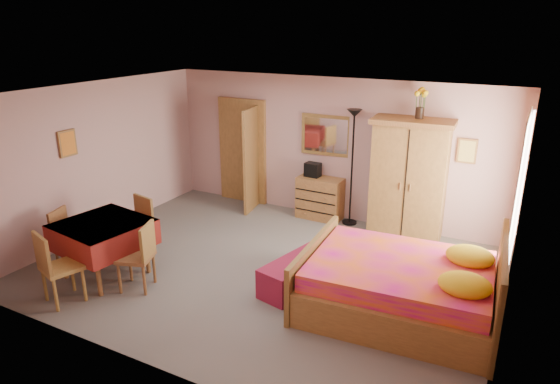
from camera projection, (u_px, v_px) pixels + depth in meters
The scene contains 23 objects.
floor at pixel (265, 269), 7.48m from camera, with size 6.50×6.50×0.00m, color slate.
ceiling at pixel (263, 94), 6.63m from camera, with size 6.50×6.50×0.00m, color brown.
wall_back at pixel (331, 149), 9.14m from camera, with size 6.50×0.10×2.60m, color tan.
wall_front at pixel (139, 257), 4.97m from camera, with size 6.50×0.10×2.60m, color tan.
wall_left at pixel (98, 159), 8.50m from camera, with size 0.10×5.00×2.60m, color tan.
wall_right at pixel (514, 230), 5.61m from camera, with size 0.10×5.00×2.60m, color tan.
doorway at pixel (243, 152), 10.05m from camera, with size 1.06×0.12×2.15m, color #9E6B35.
window at pixel (520, 187), 6.58m from camera, with size 0.08×1.40×1.95m, color white.
picture_left at pixel (67, 143), 7.85m from camera, with size 0.04×0.32×0.42m, color orange.
picture_back at pixel (467, 151), 7.99m from camera, with size 0.30×0.04×0.40m, color #D8BF59.
chest_of_drawers at pixel (320, 198), 9.31m from camera, with size 0.83×0.42×0.79m, color #966232.
wall_mirror at pixel (326, 135), 9.11m from camera, with size 0.96×0.05×0.75m, color white.
stereo at pixel (313, 170), 9.24m from camera, with size 0.28×0.20×0.26m, color black.
floor_lamp at pixel (352, 168), 8.84m from camera, with size 0.27×0.27×2.10m, color black.
wardrobe at pixel (409, 180), 8.28m from camera, with size 1.30×0.67×2.05m, color olive.
sunflower_vase at pixel (421, 103), 7.90m from camera, with size 0.20×0.20×0.49m, color yellow.
bed at pixel (400, 271), 6.24m from camera, with size 2.40×1.89×1.11m, color #CD1485.
bench at pixel (299, 273), 6.93m from camera, with size 0.47×1.26×0.42m, color maroon.
dining_table at pixel (105, 249), 7.17m from camera, with size 1.13×1.13×0.83m, color maroon.
chair_south at pixel (62, 267), 6.48m from camera, with size 0.46×0.46×1.00m, color #AF803B.
chair_north at pixel (134, 229), 7.67m from camera, with size 0.44×0.44×0.97m, color olive.
chair_west at pixel (71, 238), 7.45m from camera, with size 0.41×0.41×0.89m, color #8F5D30.
chair_east at pixel (135, 256), 6.81m from camera, with size 0.43×0.43×0.96m, color brown.
Camera 1 is at (3.34, -5.81, 3.52)m, focal length 32.00 mm.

